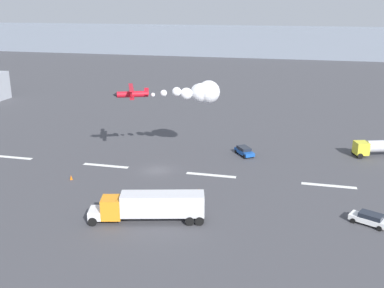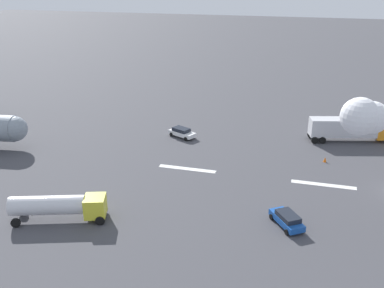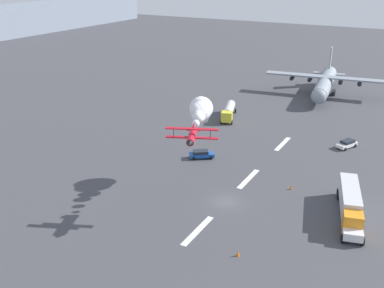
{
  "view_description": "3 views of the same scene",
  "coord_description": "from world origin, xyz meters",
  "px_view_note": "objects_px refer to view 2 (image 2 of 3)",
  "views": [
    {
      "loc": [
        21.88,
        -65.13,
        26.18
      ],
      "look_at": [
        5.07,
        3.4,
        3.84
      ],
      "focal_mm": 41.99,
      "sensor_mm": 36.0,
      "label": 1
    },
    {
      "loc": [
        11.91,
        52.08,
        25.23
      ],
      "look_at": [
        26.32,
        0.0,
        3.73
      ],
      "focal_mm": 40.8,
      "sensor_mm": 36.0,
      "label": 2
    },
    {
      "loc": [
        -54.75,
        -24.4,
        33.42
      ],
      "look_at": [
        -4.92,
        3.13,
        10.58
      ],
      "focal_mm": 41.96,
      "sensor_mm": 36.0,
      "label": 3
    }
  ],
  "objects_px": {
    "stunt_biplane_red": "(377,116)",
    "airport_staff_sedan": "(287,219)",
    "semi_truck_orange": "(352,128)",
    "followme_car_yellow": "(182,132)",
    "traffic_cone_far": "(325,159)",
    "fuel_tanker_truck": "(59,206)"
  },
  "relations": [
    {
      "from": "stunt_biplane_red",
      "to": "airport_staff_sedan",
      "type": "height_order",
      "value": "stunt_biplane_red"
    },
    {
      "from": "semi_truck_orange",
      "to": "followme_car_yellow",
      "type": "xyz_separation_m",
      "value": [
        26.38,
        5.48,
        -1.31
      ]
    },
    {
      "from": "airport_staff_sedan",
      "to": "traffic_cone_far",
      "type": "height_order",
      "value": "airport_staff_sedan"
    },
    {
      "from": "semi_truck_orange",
      "to": "traffic_cone_far",
      "type": "height_order",
      "value": "semi_truck_orange"
    },
    {
      "from": "fuel_tanker_truck",
      "to": "traffic_cone_far",
      "type": "distance_m",
      "value": 36.57
    },
    {
      "from": "fuel_tanker_truck",
      "to": "followme_car_yellow",
      "type": "distance_m",
      "value": 28.44
    },
    {
      "from": "semi_truck_orange",
      "to": "fuel_tanker_truck",
      "type": "distance_m",
      "value": 46.08
    },
    {
      "from": "stunt_biplane_red",
      "to": "followme_car_yellow",
      "type": "distance_m",
      "value": 34.02
    },
    {
      "from": "fuel_tanker_truck",
      "to": "followme_car_yellow",
      "type": "height_order",
      "value": "fuel_tanker_truck"
    },
    {
      "from": "followme_car_yellow",
      "to": "traffic_cone_far",
      "type": "xyz_separation_m",
      "value": [
        -22.42,
        4.17,
        -0.44
      ]
    },
    {
      "from": "airport_staff_sedan",
      "to": "followme_car_yellow",
      "type": "bearing_deg",
      "value": -50.82
    },
    {
      "from": "stunt_biplane_red",
      "to": "traffic_cone_far",
      "type": "height_order",
      "value": "stunt_biplane_red"
    },
    {
      "from": "semi_truck_orange",
      "to": "airport_staff_sedan",
      "type": "xyz_separation_m",
      "value": [
        8.0,
        28.04,
        -1.31
      ]
    },
    {
      "from": "airport_staff_sedan",
      "to": "traffic_cone_far",
      "type": "distance_m",
      "value": 18.83
    },
    {
      "from": "semi_truck_orange",
      "to": "airport_staff_sedan",
      "type": "height_order",
      "value": "semi_truck_orange"
    },
    {
      "from": "traffic_cone_far",
      "to": "airport_staff_sedan",
      "type": "bearing_deg",
      "value": 77.62
    },
    {
      "from": "followme_car_yellow",
      "to": "traffic_cone_far",
      "type": "relative_size",
      "value": 6.49
    },
    {
      "from": "semi_truck_orange",
      "to": "traffic_cone_far",
      "type": "bearing_deg",
      "value": 67.7
    },
    {
      "from": "semi_truck_orange",
      "to": "airport_staff_sedan",
      "type": "bearing_deg",
      "value": 74.08
    },
    {
      "from": "stunt_biplane_red",
      "to": "fuel_tanker_truck",
      "type": "bearing_deg",
      "value": 16.0
    },
    {
      "from": "traffic_cone_far",
      "to": "followme_car_yellow",
      "type": "bearing_deg",
      "value": -10.53
    },
    {
      "from": "airport_staff_sedan",
      "to": "traffic_cone_far",
      "type": "relative_size",
      "value": 6.3
    }
  ]
}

